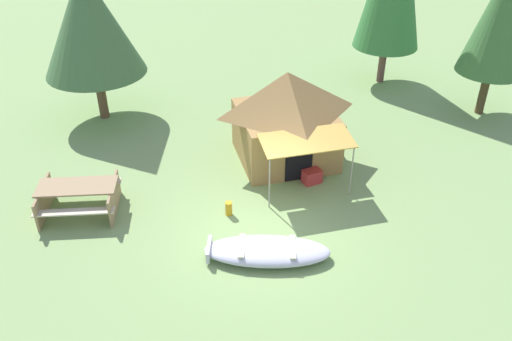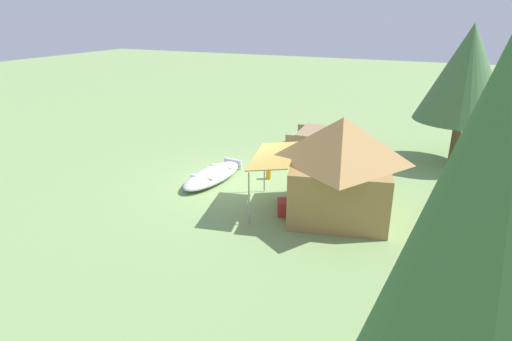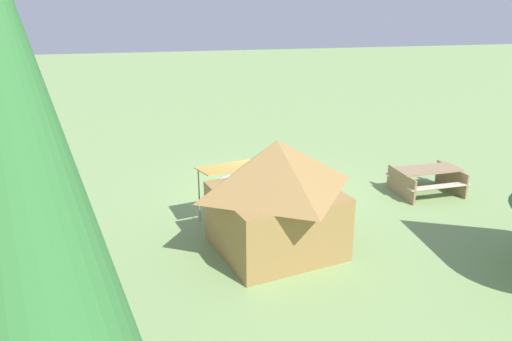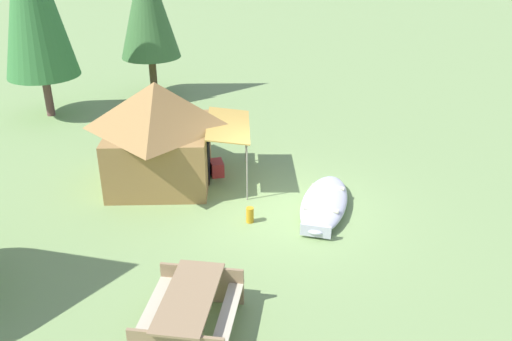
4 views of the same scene
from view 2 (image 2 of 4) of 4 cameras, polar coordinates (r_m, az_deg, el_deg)
ground_plane at (r=13.70m, az=-2.07°, el=-1.73°), size 80.00×80.00×0.00m
beached_rowboat at (r=13.94m, az=-5.80°, el=-0.58°), size 2.88×1.19×0.36m
canvas_cabin_tent at (r=11.40m, az=11.12°, el=0.68°), size 3.35×4.13×2.67m
picnic_table at (r=17.17m, az=7.24°, el=4.47°), size 2.01×1.63×0.78m
cooler_box at (r=11.63m, az=3.69°, el=-4.91°), size 0.58×0.51×0.39m
fuel_can at (r=14.01m, az=1.70°, el=-0.41°), size 0.18×0.18×0.36m
pine_tree_back_left at (r=4.14m, az=28.06°, el=-7.58°), size 2.16×2.16×5.32m
pine_tree_back_right at (r=16.45m, az=26.26°, el=11.51°), size 3.15×3.15×4.83m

